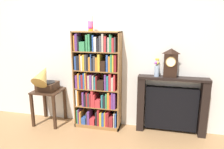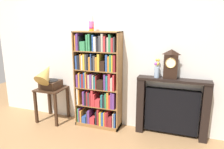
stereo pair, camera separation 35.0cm
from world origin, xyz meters
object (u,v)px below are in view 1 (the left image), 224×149
at_px(fireplace_mantel, 171,106).
at_px(mantel_clock, 171,63).
at_px(cup_stack, 90,23).
at_px(flower_vase, 157,69).
at_px(gramophone, 45,79).
at_px(bookshelf, 98,82).
at_px(side_table_left, 49,99).

relative_size(fireplace_mantel, mantel_clock, 2.44).
height_order(cup_stack, flower_vase, cup_stack).
distance_m(mantel_clock, flower_vase, 0.23).
xyz_separation_m(gramophone, fireplace_mantel, (2.17, 0.24, -0.38)).
bearing_deg(mantel_clock, bookshelf, -177.19).
xyz_separation_m(fireplace_mantel, flower_vase, (-0.27, -0.01, 0.62)).
distance_m(bookshelf, cup_stack, 1.00).
height_order(cup_stack, side_table_left, cup_stack).
distance_m(bookshelf, fireplace_mantel, 1.30).
xyz_separation_m(bookshelf, cup_stack, (-0.10, -0.00, 0.99)).
xyz_separation_m(cup_stack, gramophone, (-0.82, -0.15, -0.95)).
relative_size(gramophone, fireplace_mantel, 0.47).
distance_m(fireplace_mantel, mantel_clock, 0.73).
bearing_deg(gramophone, fireplace_mantel, 6.18).
bearing_deg(mantel_clock, gramophone, -174.17).
distance_m(side_table_left, gramophone, 0.39).
xyz_separation_m(cup_stack, mantel_clock, (1.30, 0.06, -0.61)).
bearing_deg(fireplace_mantel, flower_vase, -177.53).
relative_size(bookshelf, cup_stack, 6.78).
distance_m(cup_stack, fireplace_mantel, 1.91).
bearing_deg(gramophone, mantel_clock, 5.83).
bearing_deg(side_table_left, fireplace_mantel, 4.05).
height_order(bookshelf, gramophone, bookshelf).
distance_m(cup_stack, flower_vase, 1.31).
bearing_deg(bookshelf, gramophone, -170.30).
relative_size(side_table_left, fireplace_mantel, 0.57).
bearing_deg(fireplace_mantel, bookshelf, -176.44).
distance_m(bookshelf, flower_vase, 1.03).
xyz_separation_m(side_table_left, flower_vase, (1.91, 0.14, 0.62)).
relative_size(mantel_clock, flower_vase, 1.56).
relative_size(cup_stack, mantel_clock, 0.54).
distance_m(bookshelf, mantel_clock, 1.26).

